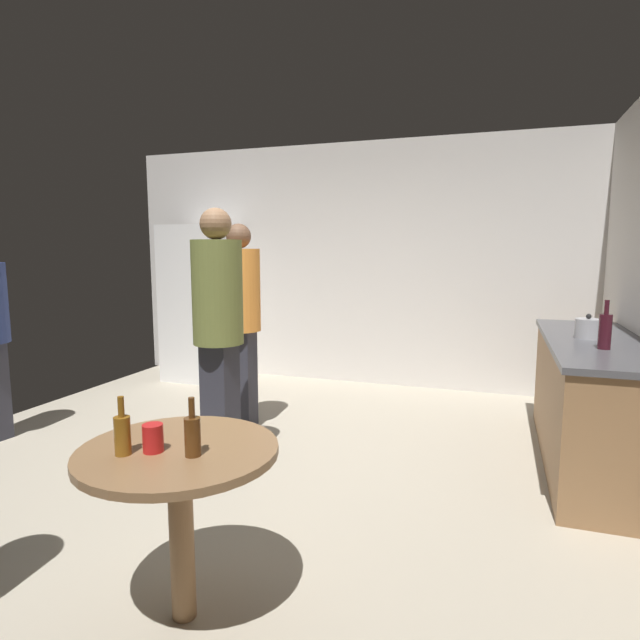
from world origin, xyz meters
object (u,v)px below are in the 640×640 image
Objects in this scene: refrigerator at (199,303)px; foreground_table at (179,472)px; kettle at (588,329)px; beer_bottle_amber at (122,434)px; person_in_olive_shirt at (218,319)px; plastic_cup_red at (153,438)px; beer_bottle_brown at (193,435)px; wine_bottle_on_counter at (605,330)px; person_in_orange_shirt at (240,311)px.

refrigerator is 2.25× the size of foreground_table.
beer_bottle_amber is at bearing -128.52° from kettle.
person_in_olive_shirt is (1.54, -2.23, 0.16)m from refrigerator.
kettle reaches higher than plastic_cup_red.
kettle is 1.06× the size of beer_bottle_amber.
beer_bottle_brown is at bearing 16.36° from beer_bottle_amber.
wine_bottle_on_counter is at bearing -85.21° from kettle.
wine_bottle_on_counter is at bearing 46.41° from plastic_cup_red.
plastic_cup_red is 1.57m from person_in_olive_shirt.
refrigerator is 4.30m from beer_bottle_brown.
refrigerator is 7.38× the size of kettle.
person_in_orange_shirt reaches higher than beer_bottle_amber.
beer_bottle_brown is (-1.73, -1.98, -0.20)m from wine_bottle_on_counter.
beer_bottle_amber reaches higher than plastic_cup_red.
wine_bottle_on_counter is at bearing 45.95° from beer_bottle_amber.
foreground_table is 0.22m from beer_bottle_brown.
wine_bottle_on_counter is 2.86m from beer_bottle_amber.
refrigerator is at bearing -135.07° from person_in_olive_shirt.
beer_bottle_brown is (0.26, 0.08, 0.00)m from beer_bottle_amber.
foreground_table is at bearing 33.93° from person_in_olive_shirt.
person_in_olive_shirt is at bearing -55.36° from refrigerator.
wine_bottle_on_counter reaches higher than beer_bottle_brown.
wine_bottle_on_counter is at bearing -23.03° from refrigerator.
foreground_table is at bearing 152.10° from beer_bottle_brown.
beer_bottle_amber is 0.13× the size of person_in_orange_shirt.
person_in_orange_shirt is at bearing 109.14° from plastic_cup_red.
refrigerator is 7.83× the size of beer_bottle_brown.
beer_bottle_amber is at bearing 26.76° from person_in_olive_shirt.
refrigerator reaches higher than plastic_cup_red.
refrigerator is 4.24m from beer_bottle_amber.
beer_bottle_brown is 0.13× the size of person_in_olive_shirt.
refrigerator is at bearing 120.71° from foreground_table.
kettle is 3.14m from beer_bottle_amber.
person_in_olive_shirt reaches higher than foreground_table.
plastic_cup_red is (0.09, 0.06, -0.03)m from beer_bottle_amber.
person_in_orange_shirt is at bearing -48.35° from refrigerator.
kettle is (3.94, -1.29, 0.07)m from refrigerator.
wine_bottle_on_counter is at bearing 87.30° from person_in_orange_shirt.
refrigerator is at bearing -136.49° from person_in_orange_shirt.
beer_bottle_brown is at bearing 36.54° from person_in_olive_shirt.
kettle reaches higher than foreground_table.
kettle is at bearing 94.79° from wine_bottle_on_counter.
person_in_orange_shirt is at bearing -152.99° from person_in_olive_shirt.
person_in_olive_shirt reaches higher than kettle.
beer_bottle_amber is 0.13× the size of person_in_olive_shirt.
kettle is 2.92m from beer_bottle_brown.
foreground_table is (2.14, -3.61, -0.27)m from refrigerator.
plastic_cup_red is at bearing -133.59° from wine_bottle_on_counter.
kettle is 0.40m from wine_bottle_on_counter.
foreground_table is 3.48× the size of beer_bottle_amber.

